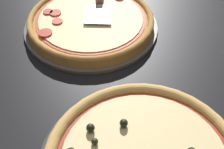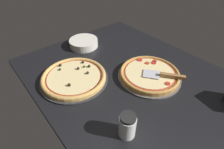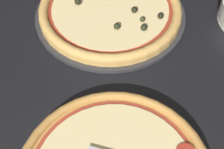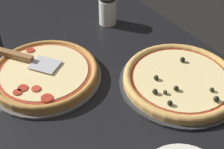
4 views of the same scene
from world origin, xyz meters
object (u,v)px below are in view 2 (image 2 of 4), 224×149
(pizza_front, at_px, (149,74))
(parmesan_shaker, at_px, (127,126))
(plate_stack, at_px, (84,43))
(serving_spatula, at_px, (168,76))
(pizza_back, at_px, (74,77))

(pizza_front, xyz_separation_m, parmesan_shaker, (-0.19, 0.38, 0.03))
(plate_stack, relative_size, parmesan_shaker, 1.77)
(serving_spatula, relative_size, parmesan_shaker, 1.80)
(serving_spatula, height_order, plate_stack, serving_spatula)
(pizza_front, xyz_separation_m, pizza_back, (0.28, 0.37, -0.00))
(pizza_front, relative_size, plate_stack, 1.66)
(pizza_back, bearing_deg, pizza_front, -126.77)
(pizza_back, bearing_deg, parmesan_shaker, 178.75)
(pizza_back, distance_m, parmesan_shaker, 0.47)
(parmesan_shaker, bearing_deg, pizza_back, -1.25)
(pizza_front, xyz_separation_m, serving_spatula, (-0.10, -0.04, 0.02))
(pizza_back, bearing_deg, serving_spatula, -132.09)
(pizza_back, xyz_separation_m, plate_stack, (0.30, -0.27, 0.00))
(pizza_back, bearing_deg, plate_stack, -41.36)
(pizza_front, relative_size, parmesan_shaker, 2.93)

